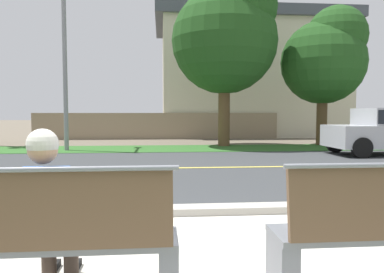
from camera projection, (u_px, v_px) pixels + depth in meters
name	position (u px, v px, depth m)	size (l,w,h in m)	color
ground_plane	(178.00, 161.00, 10.50)	(140.00, 140.00, 0.00)	#665B4C
curb_edge	(198.00, 210.00, 4.88)	(44.00, 0.30, 0.11)	#ADA89E
street_asphalt	(181.00, 168.00, 9.01)	(52.00, 8.00, 0.01)	#383A3D
road_centre_line	(181.00, 168.00, 9.01)	(48.00, 0.14, 0.01)	#E0CC4C
far_verge_grass	(174.00, 148.00, 14.06)	(48.00, 2.80, 0.02)	#2D6026
bench_left	(39.00, 241.00, 2.55)	(1.96, 0.48, 1.01)	slate
seated_person_blue	(48.00, 205.00, 2.71)	(0.52, 0.68, 1.25)	#47382D
streetlamp	(66.00, 38.00, 13.26)	(0.24, 2.10, 7.28)	gray
shade_tree_left	(228.00, 33.00, 14.84)	(4.36, 4.36, 7.20)	brown
shade_tree_centre	(326.00, 56.00, 15.36)	(3.55, 3.55, 5.86)	brown
garden_wall	(158.00, 126.00, 19.40)	(13.00, 0.36, 1.40)	gray
house_across_street	(248.00, 77.00, 22.88)	(11.64, 6.91, 7.30)	beige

